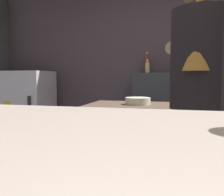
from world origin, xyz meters
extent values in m
cube|color=#52444D|center=(0.00, 2.20, 1.35)|extent=(5.20, 0.10, 2.70)
cube|color=brown|center=(0.35, 0.66, 0.44)|extent=(2.10, 0.60, 0.88)
cube|color=#363940|center=(-0.08, 1.92, 0.58)|extent=(0.87, 0.36, 1.16)
cube|color=white|center=(-2.02, 1.75, 0.59)|extent=(0.67, 0.55, 1.19)
cube|color=#262626|center=(-1.78, 1.46, 0.65)|extent=(0.03, 0.03, 0.43)
cube|color=yellow|center=(-2.12, 1.47, 0.74)|extent=(0.10, 0.01, 0.12)
cube|color=#27273F|center=(0.14, 0.21, 0.46)|extent=(0.28, 0.20, 0.92)
cylinder|color=black|center=(0.14, 0.21, 1.20)|extent=(0.34, 0.34, 0.57)
cone|color=#B27A33|center=(0.11, 0.11, 1.36)|extent=(0.18, 0.18, 0.46)
cylinder|color=#C6B286|center=(0.01, 0.40, 1.28)|extent=(0.15, 0.33, 0.08)
cylinder|color=beige|center=(-0.29, 0.69, 0.91)|extent=(0.20, 0.20, 0.06)
cylinder|color=red|center=(-0.36, 2.01, 1.25)|extent=(0.07, 0.07, 0.18)
cylinder|color=red|center=(-0.36, 2.01, 1.38)|extent=(0.03, 0.03, 0.07)
cylinder|color=white|center=(-0.36, 2.01, 1.42)|extent=(0.04, 0.04, 0.01)
cylinder|color=#CDCF7E|center=(-0.34, 1.90, 1.22)|extent=(0.06, 0.06, 0.13)
cylinder|color=#CDCF7E|center=(-0.34, 1.90, 1.31)|extent=(0.03, 0.03, 0.05)
cylinder|color=#333333|center=(-0.34, 1.90, 1.34)|extent=(0.03, 0.03, 0.01)
cylinder|color=#295D9E|center=(-0.02, 1.84, 1.24)|extent=(0.07, 0.07, 0.16)
cylinder|color=#295D9E|center=(-0.02, 1.84, 1.35)|extent=(0.03, 0.03, 0.06)
cylinder|color=silver|center=(-0.02, 1.84, 1.39)|extent=(0.03, 0.03, 0.01)
cylinder|color=#295794|center=(0.13, 1.84, 1.24)|extent=(0.06, 0.06, 0.16)
cylinder|color=#295794|center=(0.13, 1.84, 1.35)|extent=(0.02, 0.02, 0.06)
cylinder|color=silver|center=(0.13, 1.84, 1.38)|extent=(0.03, 0.03, 0.01)
camera|label=1|loc=(-0.01, -1.33, 1.10)|focal=39.98mm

